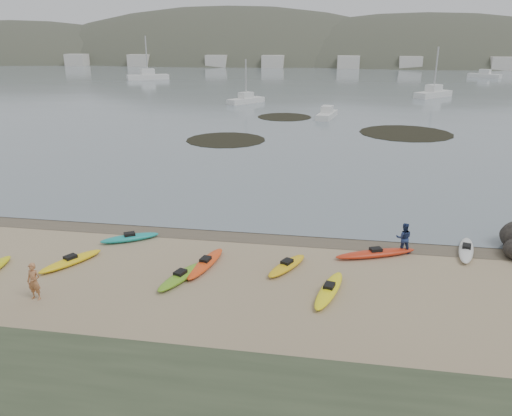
# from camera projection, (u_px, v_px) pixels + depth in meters

# --- Properties ---
(ground) EXTENTS (600.00, 600.00, 0.00)m
(ground) POSITION_uv_depth(u_px,v_px,m) (256.00, 234.00, 27.47)
(ground) COLOR tan
(ground) RESTS_ON ground
(wet_sand) EXTENTS (60.00, 60.00, 0.00)m
(wet_sand) POSITION_uv_depth(u_px,v_px,m) (255.00, 236.00, 27.19)
(wet_sand) COLOR brown
(wet_sand) RESTS_ON ground
(water) EXTENTS (1200.00, 1200.00, 0.00)m
(water) POSITION_uv_depth(u_px,v_px,m) (337.00, 53.00, 306.86)
(water) COLOR slate
(water) RESTS_ON ground
(kayaks) EXTENTS (23.20, 9.53, 0.34)m
(kayaks) POSITION_uv_depth(u_px,v_px,m) (232.00, 262.00, 23.61)
(kayaks) COLOR #F54A15
(kayaks) RESTS_ON ground
(person_west) EXTENTS (0.61, 0.42, 1.61)m
(person_west) POSITION_uv_depth(u_px,v_px,m) (34.00, 281.00, 20.43)
(person_west) COLOR #BB794A
(person_west) RESTS_ON ground
(person_east) EXTENTS (0.78, 0.61, 1.58)m
(person_east) POSITION_uv_depth(u_px,v_px,m) (404.00, 238.00, 24.83)
(person_east) COLOR navy
(person_east) RESTS_ON ground
(kelp_mats) EXTENTS (28.09, 23.91, 0.04)m
(kelp_mats) POSITION_uv_depth(u_px,v_px,m) (323.00, 131.00, 56.76)
(kelp_mats) COLOR black
(kelp_mats) RESTS_ON water
(moored_boats) EXTENTS (91.25, 78.91, 1.38)m
(moored_boats) POSITION_uv_depth(u_px,v_px,m) (298.00, 84.00, 105.07)
(moored_boats) COLOR silver
(moored_boats) RESTS_ON ground
(far_hills) EXTENTS (550.00, 135.00, 80.00)m
(far_hills) POSITION_uv_depth(u_px,v_px,m) (427.00, 102.00, 207.15)
(far_hills) COLOR #384235
(far_hills) RESTS_ON ground
(far_town) EXTENTS (199.00, 5.00, 4.00)m
(far_town) POSITION_uv_depth(u_px,v_px,m) (349.00, 62.00, 160.91)
(far_town) COLOR beige
(far_town) RESTS_ON ground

